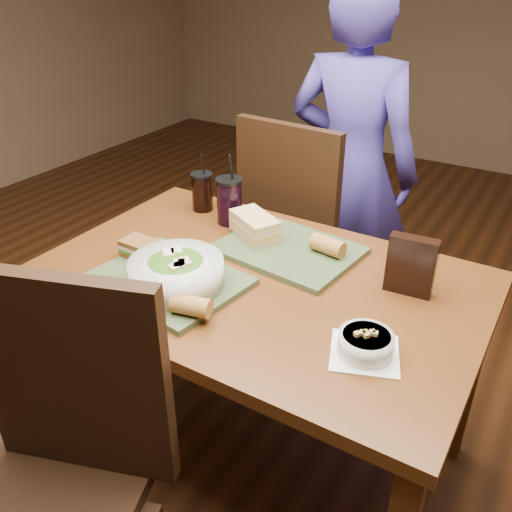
{
  "coord_description": "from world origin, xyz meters",
  "views": [
    {
      "loc": [
        0.71,
        -1.16,
        1.59
      ],
      "look_at": [
        0.0,
        0.0,
        0.82
      ],
      "focal_mm": 38.0,
      "sensor_mm": 36.0,
      "label": 1
    }
  ],
  "objects_px": {
    "diner": "(351,171)",
    "cup_cola": "(202,191)",
    "baguette_far": "(328,246)",
    "sandwich_near": "(140,248)",
    "sandwich_far": "(255,225)",
    "cup_berry": "(230,201)",
    "dining_table": "(256,302)",
    "chair_far": "(298,226)",
    "salad_bowl": "(176,271)",
    "soup_bowl": "(366,344)",
    "tray_far": "(288,250)",
    "tray_near": "(168,280)",
    "chair_near": "(51,471)",
    "chip_bag": "(411,266)",
    "baguette_near": "(191,306)"
  },
  "relations": [
    {
      "from": "salad_bowl",
      "to": "sandwich_far",
      "type": "bearing_deg",
      "value": 86.23
    },
    {
      "from": "cup_cola",
      "to": "diner",
      "type": "bearing_deg",
      "value": 59.62
    },
    {
      "from": "cup_berry",
      "to": "chip_bag",
      "type": "relative_size",
      "value": 1.48
    },
    {
      "from": "chair_far",
      "to": "sandwich_near",
      "type": "distance_m",
      "value": 0.83
    },
    {
      "from": "chair_far",
      "to": "tray_near",
      "type": "distance_m",
      "value": 0.86
    },
    {
      "from": "sandwich_near",
      "to": "diner",
      "type": "bearing_deg",
      "value": 74.61
    },
    {
      "from": "diner",
      "to": "tray_far",
      "type": "distance_m",
      "value": 0.72
    },
    {
      "from": "dining_table",
      "to": "tray_near",
      "type": "height_order",
      "value": "tray_near"
    },
    {
      "from": "chip_bag",
      "to": "chair_near",
      "type": "bearing_deg",
      "value": -125.65
    },
    {
      "from": "salad_bowl",
      "to": "chip_bag",
      "type": "distance_m",
      "value": 0.65
    },
    {
      "from": "diner",
      "to": "soup_bowl",
      "type": "distance_m",
      "value": 1.16
    },
    {
      "from": "tray_far",
      "to": "sandwich_near",
      "type": "distance_m",
      "value": 0.46
    },
    {
      "from": "chair_far",
      "to": "cup_cola",
      "type": "distance_m",
      "value": 0.49
    },
    {
      "from": "chair_far",
      "to": "chip_bag",
      "type": "bearing_deg",
      "value": -40.54
    },
    {
      "from": "diner",
      "to": "cup_cola",
      "type": "distance_m",
      "value": 0.68
    },
    {
      "from": "chair_near",
      "to": "dining_table",
      "type": "bearing_deg",
      "value": 81.33
    },
    {
      "from": "chair_far",
      "to": "diner",
      "type": "xyz_separation_m",
      "value": [
        0.13,
        0.21,
        0.2
      ]
    },
    {
      "from": "baguette_far",
      "to": "sandwich_near",
      "type": "bearing_deg",
      "value": -146.83
    },
    {
      "from": "soup_bowl",
      "to": "cup_cola",
      "type": "relative_size",
      "value": 0.95
    },
    {
      "from": "dining_table",
      "to": "baguette_far",
      "type": "distance_m",
      "value": 0.28
    },
    {
      "from": "tray_near",
      "to": "sandwich_near",
      "type": "height_order",
      "value": "sandwich_near"
    },
    {
      "from": "soup_bowl",
      "to": "dining_table",
      "type": "bearing_deg",
      "value": 157.87
    },
    {
      "from": "cup_berry",
      "to": "chair_far",
      "type": "bearing_deg",
      "value": 81.53
    },
    {
      "from": "cup_cola",
      "to": "chip_bag",
      "type": "distance_m",
      "value": 0.84
    },
    {
      "from": "baguette_far",
      "to": "tray_near",
      "type": "bearing_deg",
      "value": -131.66
    },
    {
      "from": "chair_far",
      "to": "dining_table",
      "type": "bearing_deg",
      "value": -72.83
    },
    {
      "from": "dining_table",
      "to": "baguette_far",
      "type": "height_order",
      "value": "baguette_far"
    },
    {
      "from": "chair_near",
      "to": "cup_cola",
      "type": "distance_m",
      "value": 1.09
    },
    {
      "from": "baguette_far",
      "to": "chip_bag",
      "type": "distance_m",
      "value": 0.28
    },
    {
      "from": "tray_near",
      "to": "sandwich_far",
      "type": "bearing_deg",
      "value": 78.6
    },
    {
      "from": "baguette_near",
      "to": "salad_bowl",
      "type": "bearing_deg",
      "value": 142.43
    },
    {
      "from": "sandwich_far",
      "to": "baguette_near",
      "type": "relative_size",
      "value": 1.94
    },
    {
      "from": "dining_table",
      "to": "cup_cola",
      "type": "relative_size",
      "value": 5.96
    },
    {
      "from": "tray_far",
      "to": "cup_cola",
      "type": "distance_m",
      "value": 0.45
    },
    {
      "from": "chair_near",
      "to": "cup_berry",
      "type": "relative_size",
      "value": 4.05
    },
    {
      "from": "cup_berry",
      "to": "cup_cola",
      "type": "bearing_deg",
      "value": 164.78
    },
    {
      "from": "dining_table",
      "to": "cup_cola",
      "type": "distance_m",
      "value": 0.54
    },
    {
      "from": "salad_bowl",
      "to": "soup_bowl",
      "type": "distance_m",
      "value": 0.56
    },
    {
      "from": "sandwich_far",
      "to": "cup_cola",
      "type": "bearing_deg",
      "value": 159.64
    },
    {
      "from": "chair_far",
      "to": "cup_berry",
      "type": "height_order",
      "value": "chair_far"
    },
    {
      "from": "diner",
      "to": "salad_bowl",
      "type": "height_order",
      "value": "diner"
    },
    {
      "from": "baguette_near",
      "to": "cup_berry",
      "type": "xyz_separation_m",
      "value": [
        -0.24,
        0.54,
        0.04
      ]
    },
    {
      "from": "sandwich_near",
      "to": "soup_bowl",
      "type": "bearing_deg",
      "value": -4.46
    },
    {
      "from": "diner",
      "to": "cup_berry",
      "type": "height_order",
      "value": "diner"
    },
    {
      "from": "sandwich_far",
      "to": "baguette_far",
      "type": "xyz_separation_m",
      "value": [
        0.26,
        0.01,
        -0.01
      ]
    },
    {
      "from": "diner",
      "to": "chair_far",
      "type": "bearing_deg",
      "value": 58.45
    },
    {
      "from": "chair_near",
      "to": "salad_bowl",
      "type": "height_order",
      "value": "chair_near"
    },
    {
      "from": "salad_bowl",
      "to": "cup_berry",
      "type": "bearing_deg",
      "value": 105.15
    },
    {
      "from": "tray_near",
      "to": "salad_bowl",
      "type": "height_order",
      "value": "salad_bowl"
    },
    {
      "from": "dining_table",
      "to": "cup_berry",
      "type": "height_order",
      "value": "cup_berry"
    }
  ]
}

